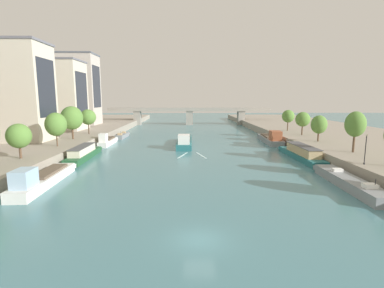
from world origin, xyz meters
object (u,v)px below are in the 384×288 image
(moored_boat_left_midway, at_px, (43,178))
(moored_boat_left_end, at_px, (107,141))
(moored_boat_right_far, at_px, (348,182))
(tree_left_far, at_px, (72,118))
(tree_right_third, at_px, (288,116))
(moored_boat_left_gap_after, at_px, (84,153))
(moored_boat_right_lone, at_px, (271,139))
(tree_left_third, at_px, (88,117))
(tree_left_nearest, at_px, (19,136))
(tree_right_second, at_px, (355,124))
(bridge_far, at_px, (189,114))
(moored_boat_left_lone, at_px, (123,136))
(tree_left_past_mid, at_px, (56,124))
(tree_right_by_lamp, at_px, (319,125))
(moored_boat_right_upstream, at_px, (301,153))
(tree_right_nearest, at_px, (303,119))
(barge_midriver, at_px, (184,142))
(lamppost_right_bank, at_px, (366,148))

(moored_boat_left_midway, xyz_separation_m, moored_boat_left_end, (-0.74, 32.82, -0.03))
(moored_boat_right_far, relative_size, tree_left_far, 2.17)
(moored_boat_left_end, xyz_separation_m, tree_right_third, (47.24, 11.22, 5.18))
(moored_boat_left_midway, xyz_separation_m, moored_boat_left_gap_after, (-0.81, 16.94, 0.04))
(moored_boat_right_lone, distance_m, tree_right_third, 12.21)
(tree_left_third, bearing_deg, moored_boat_right_lone, -2.45)
(tree_left_nearest, xyz_separation_m, tree_right_second, (53.07, 4.07, 1.30))
(moored_boat_right_far, relative_size, tree_left_third, 2.54)
(moored_boat_right_far, bearing_deg, tree_right_third, 80.16)
(tree_right_third, xyz_separation_m, bridge_far, (-27.16, 41.97, -1.45))
(moored_boat_left_lone, height_order, tree_left_past_mid, tree_left_past_mid)
(tree_right_second, relative_size, tree_right_by_lamp, 1.25)
(tree_left_nearest, bearing_deg, moored_boat_right_upstream, 10.78)
(moored_boat_right_far, height_order, tree_right_nearest, tree_right_nearest)
(tree_left_third, distance_m, tree_right_by_lamp, 54.36)
(tree_right_second, bearing_deg, tree_left_far, 162.44)
(barge_midriver, xyz_separation_m, tree_left_far, (-24.82, -3.19, 5.80))
(moored_boat_right_far, distance_m, tree_right_second, 15.87)
(tree_left_nearest, height_order, tree_right_nearest, tree_right_nearest)
(moored_boat_right_lone, bearing_deg, tree_right_nearest, -7.14)
(tree_left_third, height_order, tree_right_by_lamp, tree_left_third)
(moored_boat_right_lone, distance_m, tree_right_nearest, 8.99)
(moored_boat_left_lone, xyz_separation_m, moored_boat_right_far, (38.71, -46.99, 0.06))
(moored_boat_left_lone, relative_size, tree_right_by_lamp, 1.90)
(tree_right_second, bearing_deg, tree_left_third, 153.71)
(moored_boat_right_far, relative_size, moored_boat_right_lone, 0.99)
(moored_boat_left_midway, height_order, moored_boat_right_far, moored_boat_left_midway)
(moored_boat_left_end, height_order, moored_boat_left_lone, moored_boat_left_end)
(moored_boat_right_lone, xyz_separation_m, tree_left_far, (-46.43, -7.30, 5.74))
(moored_boat_left_gap_after, distance_m, tree_right_nearest, 51.06)
(moored_boat_left_lone, distance_m, tree_right_by_lamp, 51.27)
(tree_right_by_lamp, relative_size, tree_right_nearest, 0.97)
(moored_boat_left_lone, distance_m, tree_left_third, 12.11)
(moored_boat_right_lone, bearing_deg, moored_boat_left_lone, 165.32)
(barge_midriver, xyz_separation_m, moored_boat_right_upstream, (21.73, -15.34, 0.11))
(moored_boat_right_far, xyz_separation_m, tree_left_nearest, (-45.45, 8.42, 4.84))
(moored_boat_right_far, xyz_separation_m, tree_right_second, (7.62, 12.49, 6.15))
(bridge_far, bearing_deg, moored_boat_left_gap_after, -106.27)
(barge_midriver, distance_m, moored_boat_left_gap_after, 23.56)
(moored_boat_left_gap_after, xyz_separation_m, tree_right_third, (47.32, 27.10, 5.11))
(barge_midriver, height_order, moored_boat_left_gap_after, barge_midriver)
(barge_midriver, xyz_separation_m, bridge_far, (1.60, 54.56, 3.71))
(moored_boat_left_lone, bearing_deg, moored_boat_left_end, -93.08)
(tree_left_past_mid, xyz_separation_m, tree_right_by_lamp, (52.12, 5.50, -0.60))
(tree_left_third, distance_m, lamppost_right_bank, 60.56)
(moored_boat_right_upstream, relative_size, tree_right_third, 2.92)
(moored_boat_left_gap_after, height_order, tree_right_nearest, tree_right_nearest)
(moored_boat_left_midway, distance_m, moored_boat_right_far, 38.69)
(tree_left_third, relative_size, tree_right_nearest, 1.10)
(moored_boat_left_lone, xyz_separation_m, tree_left_nearest, (-6.74, -38.57, 4.90))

